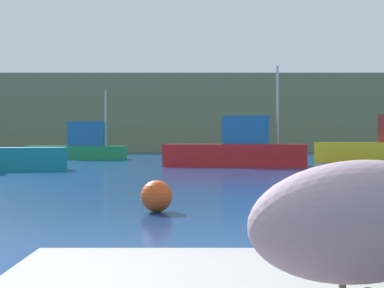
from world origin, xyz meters
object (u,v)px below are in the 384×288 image
at_px(fishing_boat_green, 80,146).
at_px(mooring_buoy, 157,196).
at_px(pelican, 368,218).
at_px(fishing_boat_yellow, 384,147).
at_px(fishing_boat_red, 238,149).

distance_m(fishing_boat_green, mooring_buoy, 31.37).
distance_m(pelican, mooring_buoy, 8.68).
distance_m(fishing_boat_yellow, fishing_boat_green, 20.46).
bearing_deg(fishing_boat_yellow, mooring_buoy, -95.73).
bearing_deg(pelican, fishing_boat_yellow, 48.20).
distance_m(pelican, fishing_boat_green, 40.00).
distance_m(fishing_boat_red, mooring_buoy, 19.47).
bearing_deg(fishing_boat_green, fishing_boat_red, -45.19).
xyz_separation_m(fishing_boat_red, mooring_buoy, (-3.03, -19.22, -0.61)).
relative_size(pelican, fishing_boat_yellow, 0.16).
height_order(pelican, fishing_boat_red, fishing_boat_red).
distance_m(pelican, fishing_boat_yellow, 34.91).
relative_size(fishing_boat_yellow, fishing_boat_red, 1.07).
bearing_deg(fishing_boat_red, mooring_buoy, -90.99).
bearing_deg(mooring_buoy, fishing_boat_red, 81.03).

